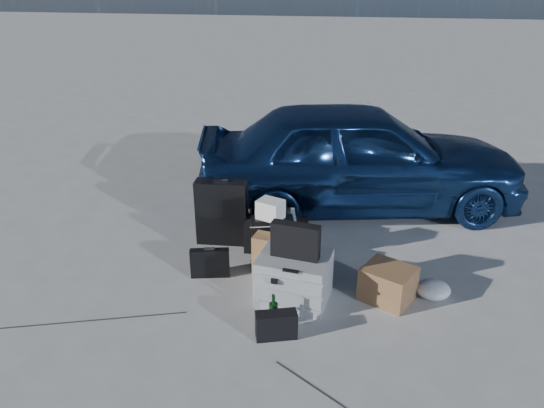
{
  "coord_description": "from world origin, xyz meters",
  "views": [
    {
      "loc": [
        0.76,
        -3.99,
        2.86
      ],
      "look_at": [
        -0.06,
        0.85,
        0.64
      ],
      "focal_mm": 35.0,
      "sensor_mm": 36.0,
      "label": 1
    }
  ],
  "objects_px": {
    "green_bottle": "(273,311)",
    "duffel_bag": "(276,235)",
    "car": "(359,156)",
    "suitcase_right": "(272,240)",
    "pelican_case": "(294,278)",
    "briefcase": "(210,263)",
    "suitcase_left": "(222,212)",
    "cardboard_box": "(388,284)"
  },
  "relations": [
    {
      "from": "green_bottle",
      "to": "duffel_bag",
      "type": "bearing_deg",
      "value": 98.1
    },
    {
      "from": "car",
      "to": "suitcase_right",
      "type": "xyz_separation_m",
      "value": [
        -0.83,
        -1.58,
        -0.43
      ]
    },
    {
      "from": "suitcase_right",
      "to": "green_bottle",
      "type": "distance_m",
      "value": 1.1
    },
    {
      "from": "car",
      "to": "suitcase_right",
      "type": "bearing_deg",
      "value": 140.33
    },
    {
      "from": "pelican_case",
      "to": "green_bottle",
      "type": "xyz_separation_m",
      "value": [
        -0.12,
        -0.43,
        -0.07
      ]
    },
    {
      "from": "duffel_bag",
      "to": "green_bottle",
      "type": "relative_size",
      "value": 2.19
    },
    {
      "from": "pelican_case",
      "to": "briefcase",
      "type": "xyz_separation_m",
      "value": [
        -0.88,
        0.25,
        -0.08
      ]
    },
    {
      "from": "duffel_bag",
      "to": "car",
      "type": "bearing_deg",
      "value": 55.06
    },
    {
      "from": "suitcase_left",
      "to": "green_bottle",
      "type": "relative_size",
      "value": 2.38
    },
    {
      "from": "suitcase_left",
      "to": "green_bottle",
      "type": "distance_m",
      "value": 1.65
    },
    {
      "from": "pelican_case",
      "to": "green_bottle",
      "type": "height_order",
      "value": "pelican_case"
    },
    {
      "from": "pelican_case",
      "to": "suitcase_left",
      "type": "bearing_deg",
      "value": 141.57
    },
    {
      "from": "pelican_case",
      "to": "duffel_bag",
      "type": "bearing_deg",
      "value": 117.03
    },
    {
      "from": "car",
      "to": "briefcase",
      "type": "xyz_separation_m",
      "value": [
        -1.4,
        -1.97,
        -0.53
      ]
    },
    {
      "from": "briefcase",
      "to": "suitcase_left",
      "type": "bearing_deg",
      "value": 82.0
    },
    {
      "from": "duffel_bag",
      "to": "cardboard_box",
      "type": "bearing_deg",
      "value": -35.92
    },
    {
      "from": "car",
      "to": "cardboard_box",
      "type": "bearing_deg",
      "value": 177.31
    },
    {
      "from": "car",
      "to": "suitcase_left",
      "type": "bearing_deg",
      "value": 118.54
    },
    {
      "from": "suitcase_left",
      "to": "suitcase_right",
      "type": "distance_m",
      "value": 0.72
    },
    {
      "from": "suitcase_left",
      "to": "suitcase_right",
      "type": "xyz_separation_m",
      "value": [
        0.62,
        -0.34,
        -0.11
      ]
    },
    {
      "from": "pelican_case",
      "to": "suitcase_left",
      "type": "relative_size",
      "value": 0.86
    },
    {
      "from": "suitcase_right",
      "to": "green_bottle",
      "type": "height_order",
      "value": "suitcase_right"
    },
    {
      "from": "briefcase",
      "to": "cardboard_box",
      "type": "xyz_separation_m",
      "value": [
        1.74,
        -0.11,
        0.01
      ]
    },
    {
      "from": "suitcase_right",
      "to": "cardboard_box",
      "type": "distance_m",
      "value": 1.28
    },
    {
      "from": "cardboard_box",
      "to": "green_bottle",
      "type": "relative_size",
      "value": 1.42
    },
    {
      "from": "briefcase",
      "to": "suitcase_right",
      "type": "xyz_separation_m",
      "value": [
        0.56,
        0.39,
        0.1
      ]
    },
    {
      "from": "suitcase_left",
      "to": "cardboard_box",
      "type": "xyz_separation_m",
      "value": [
        1.79,
        -0.84,
        -0.2
      ]
    },
    {
      "from": "suitcase_right",
      "to": "duffel_bag",
      "type": "bearing_deg",
      "value": 75.35
    },
    {
      "from": "car",
      "to": "cardboard_box",
      "type": "xyz_separation_m",
      "value": [
        0.34,
        -2.08,
        -0.52
      ]
    },
    {
      "from": "car",
      "to": "pelican_case",
      "type": "bearing_deg",
      "value": 154.93
    },
    {
      "from": "pelican_case",
      "to": "suitcase_left",
      "type": "distance_m",
      "value": 1.37
    },
    {
      "from": "briefcase",
      "to": "car",
      "type": "bearing_deg",
      "value": 42.23
    },
    {
      "from": "duffel_bag",
      "to": "cardboard_box",
      "type": "height_order",
      "value": "duffel_bag"
    },
    {
      "from": "briefcase",
      "to": "suitcase_left",
      "type": "relative_size",
      "value": 0.53
    },
    {
      "from": "duffel_bag",
      "to": "suitcase_left",
      "type": "bearing_deg",
      "value": 170.72
    },
    {
      "from": "pelican_case",
      "to": "suitcase_left",
      "type": "height_order",
      "value": "suitcase_left"
    },
    {
      "from": "suitcase_left",
      "to": "green_bottle",
      "type": "bearing_deg",
      "value": -63.4
    },
    {
      "from": "briefcase",
      "to": "suitcase_left",
      "type": "height_order",
      "value": "suitcase_left"
    },
    {
      "from": "car",
      "to": "pelican_case",
      "type": "relative_size",
      "value": 6.36
    },
    {
      "from": "briefcase",
      "to": "suitcase_right",
      "type": "height_order",
      "value": "suitcase_right"
    },
    {
      "from": "car",
      "to": "cardboard_box",
      "type": "height_order",
      "value": "car"
    },
    {
      "from": "suitcase_right",
      "to": "pelican_case",
      "type": "bearing_deg",
      "value": -78.92
    }
  ]
}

